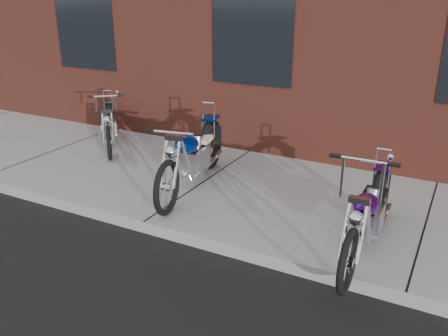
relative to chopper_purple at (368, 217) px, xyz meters
The scene contains 5 objects.
ground 2.61m from the chopper_purple, 166.86° to the right, with size 120.00×120.00×0.00m, color black.
sidewalk 2.69m from the chopper_purple, 159.67° to the left, with size 22.00×3.00×0.15m, color #949494.
chopper_purple is the anchor object (origin of this frame).
chopper_blue 2.61m from the chopper_purple, 165.68° to the left, with size 0.71×2.40×1.05m.
chopper_third 5.04m from the chopper_purple, 162.22° to the left, with size 1.37×1.60×1.02m.
Camera 1 is at (3.24, -4.03, 2.78)m, focal length 38.00 mm.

